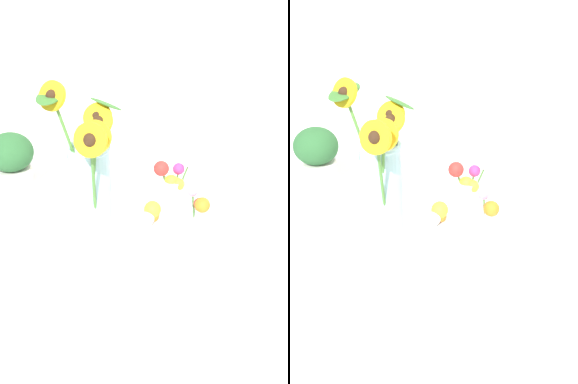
% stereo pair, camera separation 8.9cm
% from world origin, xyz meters
% --- Properties ---
extents(ground_plane, '(6.00, 6.00, 0.00)m').
position_xyz_m(ground_plane, '(0.00, 0.00, 0.00)').
color(ground_plane, silver).
extents(serving_tray, '(0.54, 0.54, 0.02)m').
position_xyz_m(serving_tray, '(-0.03, 0.09, 0.01)').
color(serving_tray, white).
rests_on(serving_tray, ground_plane).
extents(mason_jar_sunflowers, '(0.22, 0.21, 0.40)m').
position_xyz_m(mason_jar_sunflowers, '(-0.15, 0.05, 0.18)').
color(mason_jar_sunflowers, '#9ED1D6').
rests_on(mason_jar_sunflowers, serving_tray).
extents(vase_small_center, '(0.06, 0.07, 0.13)m').
position_xyz_m(vase_small_center, '(0.02, 0.03, 0.09)').
color(vase_small_center, white).
rests_on(vase_small_center, serving_tray).
extents(vase_bulb_right, '(0.08, 0.08, 0.13)m').
position_xyz_m(vase_bulb_right, '(0.10, 0.12, 0.08)').
color(vase_bulb_right, white).
rests_on(vase_bulb_right, serving_tray).
extents(vase_small_back, '(0.10, 0.10, 0.17)m').
position_xyz_m(vase_small_back, '(0.00, 0.23, 0.10)').
color(vase_small_back, white).
rests_on(vase_small_back, serving_tray).
extents(potted_plant, '(0.14, 0.14, 0.18)m').
position_xyz_m(potted_plant, '(-0.51, 0.20, 0.10)').
color(potted_plant, beige).
rests_on(potted_plant, ground_plane).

